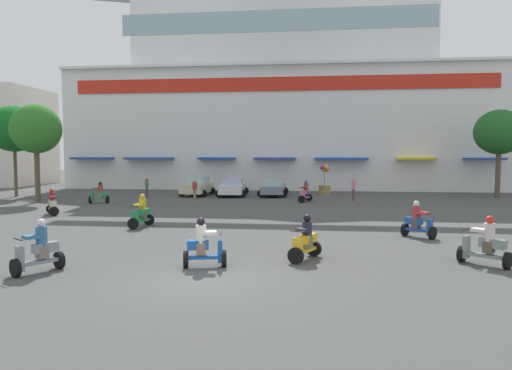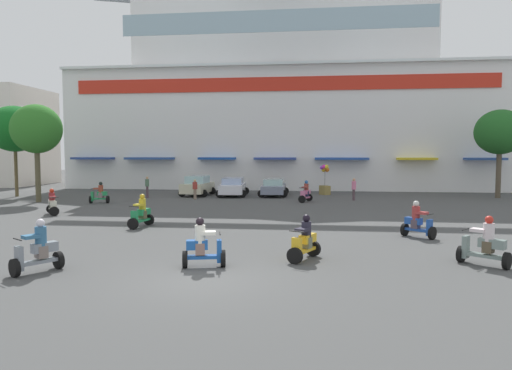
% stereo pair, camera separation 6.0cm
% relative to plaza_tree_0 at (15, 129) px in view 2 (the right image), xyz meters
% --- Properties ---
extents(ground_plane, '(128.00, 128.00, 0.00)m').
position_rel_plaza_tree_0_xyz_m(ground_plane, '(20.44, -8.90, -5.38)').
color(ground_plane, '#484948').
extents(colonial_building, '(41.73, 16.96, 23.02)m').
position_rel_plaza_tree_0_xyz_m(colonial_building, '(20.44, 14.29, 4.83)').
color(colonial_building, white).
rests_on(colonial_building, ground).
extents(plaza_tree_0, '(4.07, 4.09, 7.21)m').
position_rel_plaza_tree_0_xyz_m(plaza_tree_0, '(0.00, 0.00, 0.00)').
color(plaza_tree_0, brown).
rests_on(plaza_tree_0, ground).
extents(plaza_tree_1, '(3.77, 3.33, 6.82)m').
position_rel_plaza_tree_0_xyz_m(plaza_tree_1, '(37.83, 3.30, -0.33)').
color(plaza_tree_1, brown).
rests_on(plaza_tree_1, ground).
extents(plaza_tree_2, '(3.60, 3.10, 6.89)m').
position_rel_plaza_tree_0_xyz_m(plaza_tree_2, '(4.17, -3.70, -0.25)').
color(plaza_tree_2, brown).
rests_on(plaza_tree_2, ground).
extents(parked_car_0, '(2.57, 4.04, 1.62)m').
position_rel_plaza_tree_0_xyz_m(parked_car_0, '(14.19, 2.45, -4.58)').
color(parked_car_0, beige).
rests_on(parked_car_0, ground).
extents(parked_car_1, '(2.61, 4.54, 1.48)m').
position_rel_plaza_tree_0_xyz_m(parked_car_1, '(17.12, 2.52, -4.63)').
color(parked_car_1, silver).
rests_on(parked_car_1, ground).
extents(parked_car_2, '(2.39, 4.36, 1.37)m').
position_rel_plaza_tree_0_xyz_m(parked_car_2, '(20.41, 2.90, -4.68)').
color(parked_car_2, slate).
rests_on(parked_car_2, ground).
extents(scooter_rider_0, '(0.82, 1.57, 1.56)m').
position_rel_plaza_tree_0_xyz_m(scooter_rider_0, '(15.46, -13.49, -4.74)').
color(scooter_rider_0, black).
rests_on(scooter_rider_0, ground).
extents(scooter_rider_1, '(1.36, 1.26, 1.52)m').
position_rel_plaza_tree_0_xyz_m(scooter_rider_1, '(27.76, -14.71, -4.76)').
color(scooter_rider_1, black).
rests_on(scooter_rider_1, ground).
extents(scooter_rider_3, '(1.29, 1.46, 1.48)m').
position_rel_plaza_tree_0_xyz_m(scooter_rider_3, '(8.85, -9.84, -4.78)').
color(scooter_rider_3, black).
rests_on(scooter_rider_3, ground).
extents(scooter_rider_4, '(1.38, 0.80, 1.54)m').
position_rel_plaza_tree_0_xyz_m(scooter_rider_4, '(20.11, -20.59, -4.75)').
color(scooter_rider_4, black).
rests_on(scooter_rider_4, ground).
extents(scooter_rider_5, '(1.02, 1.58, 1.53)m').
position_rel_plaza_tree_0_xyz_m(scooter_rider_5, '(23.04, -1.44, -4.75)').
color(scooter_rider_5, black).
rests_on(scooter_rider_5, ground).
extents(scooter_rider_6, '(1.11, 1.53, 1.48)m').
position_rel_plaza_tree_0_xyz_m(scooter_rider_6, '(23.17, -19.26, -4.77)').
color(scooter_rider_6, black).
rests_on(scooter_rider_6, ground).
extents(scooter_rider_7, '(1.21, 1.46, 1.57)m').
position_rel_plaza_tree_0_xyz_m(scooter_rider_7, '(15.46, -21.76, -4.73)').
color(scooter_rider_7, black).
rests_on(scooter_rider_7, ground).
extents(scooter_rider_8, '(1.37, 0.73, 1.49)m').
position_rel_plaza_tree_0_xyz_m(scooter_rider_8, '(8.83, -3.92, -4.77)').
color(scooter_rider_8, black).
rests_on(scooter_rider_8, ground).
extents(scooter_rider_9, '(1.48, 1.34, 1.57)m').
position_rel_plaza_tree_0_xyz_m(scooter_rider_9, '(28.70, -19.40, -4.73)').
color(scooter_rider_9, black).
rests_on(scooter_rider_9, ground).
extents(pedestrian_0, '(0.39, 0.39, 1.66)m').
position_rel_plaza_tree_0_xyz_m(pedestrian_0, '(10.82, 0.05, -4.43)').
color(pedestrian_0, '#4E3A43').
rests_on(pedestrian_0, ground).
extents(pedestrian_1, '(0.48, 0.48, 1.50)m').
position_rel_plaza_tree_0_xyz_m(pedestrian_1, '(14.76, -0.60, -4.54)').
color(pedestrian_1, '#7D6A59').
rests_on(pedestrian_1, ground).
extents(pedestrian_2, '(0.44, 0.44, 1.63)m').
position_rel_plaza_tree_0_xyz_m(pedestrian_2, '(26.54, 0.06, -4.44)').
color(pedestrian_2, '#533E45').
rests_on(pedestrian_2, ground).
extents(balloon_vendor_cart, '(0.96, 1.08, 2.52)m').
position_rel_plaza_tree_0_xyz_m(balloon_vendor_cart, '(24.57, 4.54, -4.34)').
color(balloon_vendor_cart, olive).
rests_on(balloon_vendor_cart, ground).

